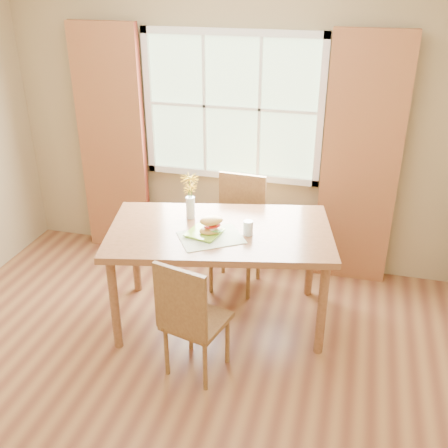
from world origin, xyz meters
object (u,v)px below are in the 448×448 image
dining_table (220,239)px  chair_far (238,227)px  croissant_sandwich (211,225)px  water_glass (248,228)px  chair_near (190,316)px  flower_vase (190,192)px

dining_table → chair_far: size_ratio=1.83×
dining_table → chair_far: 0.63m
croissant_sandwich → water_glass: bearing=-16.4°
dining_table → chair_far: bearing=77.1°
chair_far → water_glass: chair_far is taller
dining_table → chair_near: bearing=-104.0°
water_glass → chair_far: bearing=109.2°
croissant_sandwich → flower_vase: size_ratio=0.61×
water_glass → dining_table: bearing=173.2°
water_glass → flower_vase: size_ratio=0.31×
chair_near → water_glass: bearing=84.1°
croissant_sandwich → chair_far: bearing=52.6°
chair_far → croissant_sandwich: 0.79m
croissant_sandwich → water_glass: (0.26, 0.08, -0.03)m
chair_far → water_glass: bearing=-67.2°
chair_near → chair_far: 1.30m
chair_near → water_glass: (0.24, 0.67, 0.36)m
dining_table → water_glass: size_ratio=16.82×
dining_table → chair_far: chair_far is taller
flower_vase → dining_table: bearing=-26.6°
dining_table → chair_near: 0.73m
dining_table → flower_vase: flower_vase is taller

